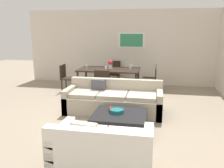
{
  "coord_description": "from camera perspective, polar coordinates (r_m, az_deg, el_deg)",
  "views": [
    {
      "loc": [
        0.94,
        -5.13,
        2.02
      ],
      "look_at": [
        -0.07,
        0.2,
        0.75
      ],
      "focal_mm": 37.79,
      "sensor_mm": 36.0,
      "label": 1
    }
  ],
  "objects": [
    {
      "name": "coffee_table",
      "position": [
        4.78,
        1.9,
        -9.32
      ],
      "size": [
        1.06,
        0.93,
        0.38
      ],
      "color": "black",
      "rests_on": "ground"
    },
    {
      "name": "dining_chair_left_near",
      "position": [
        7.88,
        -11.01,
        1.87
      ],
      "size": [
        0.44,
        0.44,
        0.88
      ],
      "color": "black",
      "rests_on": "ground"
    },
    {
      "name": "back_wall_unit",
      "position": [
        8.7,
        6.5,
        8.73
      ],
      "size": [
        8.4,
        0.09,
        2.7
      ],
      "color": "silver",
      "rests_on": "ground"
    },
    {
      "name": "centerpiece_vase",
      "position": [
        7.65,
        -0.39,
        4.85
      ],
      "size": [
        0.16,
        0.16,
        0.29
      ],
      "color": "silver",
      "rests_on": "dining_table"
    },
    {
      "name": "dining_chair_foot",
      "position": [
        6.83,
        -2.26,
        0.36
      ],
      "size": [
        0.44,
        0.44,
        0.88
      ],
      "color": "black",
      "rests_on": "ground"
    },
    {
      "name": "wine_glass_left_near",
      "position": [
        7.7,
        -6.17,
        4.44
      ],
      "size": [
        0.07,
        0.07,
        0.15
      ],
      "color": "silver",
      "rests_on": "dining_table"
    },
    {
      "name": "sofa_beige",
      "position": [
        5.81,
        0.36,
        -4.1
      ],
      "size": [
        2.34,
        0.9,
        0.78
      ],
      "color": "#B2A893",
      "rests_on": "ground"
    },
    {
      "name": "dining_chair_right_near",
      "position": [
        7.34,
        9.58,
        1.09
      ],
      "size": [
        0.44,
        0.44,
        0.88
      ],
      "color": "black",
      "rests_on": "ground"
    },
    {
      "name": "wine_glass_right_far",
      "position": [
        7.66,
        4.71,
        4.44
      ],
      "size": [
        0.07,
        0.07,
        0.15
      ],
      "color": "silver",
      "rests_on": "dining_table"
    },
    {
      "name": "wine_glass_head",
      "position": [
        8.09,
        -0.11,
        5.06
      ],
      "size": [
        0.07,
        0.07,
        0.18
      ],
      "color": "silver",
      "rests_on": "dining_table"
    },
    {
      "name": "dining_chair_right_far",
      "position": [
        7.79,
        9.66,
        1.79
      ],
      "size": [
        0.44,
        0.44,
        0.88
      ],
      "color": "black",
      "rests_on": "ground"
    },
    {
      "name": "loveseat_white",
      "position": [
        3.55,
        -2.35,
        -16.0
      ],
      "size": [
        1.42,
        0.9,
        0.78
      ],
      "color": "white",
      "rests_on": "ground"
    },
    {
      "name": "dining_table",
      "position": [
        7.67,
        -0.74,
        3.2
      ],
      "size": [
        1.96,
        1.03,
        0.75
      ],
      "color": "black",
      "rests_on": "ground"
    },
    {
      "name": "ground_plane",
      "position": [
        5.59,
        0.3,
        -8.0
      ],
      "size": [
        18.0,
        18.0,
        0.0
      ],
      "primitive_type": "plane",
      "color": "gray"
    },
    {
      "name": "decorative_bowl",
      "position": [
        4.77,
        1.16,
        -6.43
      ],
      "size": [
        0.29,
        0.29,
        0.07
      ],
      "color": "#19666B",
      "rests_on": "coffee_table"
    },
    {
      "name": "apple_on_coffee_table",
      "position": [
        4.86,
        -0.33,
        -6.01
      ],
      "size": [
        0.09,
        0.09,
        0.09
      ],
      "primitive_type": "sphere",
      "color": "red",
      "rests_on": "coffee_table"
    },
    {
      "name": "dining_chair_head",
      "position": [
        8.6,
        0.48,
        3.05
      ],
      "size": [
        0.44,
        0.44,
        0.88
      ],
      "color": "black",
      "rests_on": "ground"
    },
    {
      "name": "wine_glass_foot",
      "position": [
        7.21,
        -1.46,
        3.93
      ],
      "size": [
        0.08,
        0.08,
        0.16
      ],
      "color": "silver",
      "rests_on": "dining_table"
    },
    {
      "name": "wine_glass_right_near",
      "position": [
        7.42,
        4.5,
        4.09
      ],
      "size": [
        0.07,
        0.07,
        0.15
      ],
      "color": "silver",
      "rests_on": "dining_table"
    }
  ]
}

